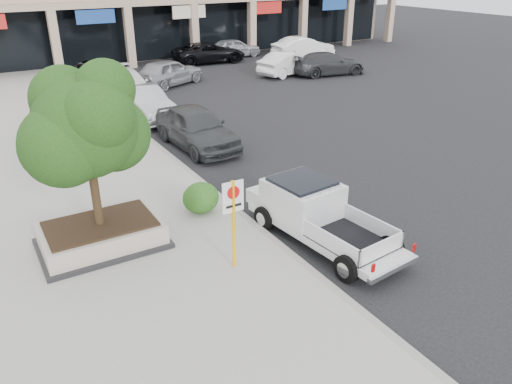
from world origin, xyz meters
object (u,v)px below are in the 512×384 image
curb_car_b (145,103)px  curb_car_d (104,71)px  planter_tree (90,125)px  pickup_truck (324,217)px  planter (102,235)px  lot_car_f (303,47)px  curb_car_c (126,86)px  lot_car_a (168,72)px  lot_car_e (234,48)px  lot_car_b (289,63)px  lot_car_d (209,53)px  lot_car_c (328,64)px  no_parking_sign (233,213)px  curb_car_a (196,127)px

curb_car_b → curb_car_d: 9.09m
planter_tree → pickup_truck: size_ratio=0.80×
planter → lot_car_f: lot_car_f is taller
curb_car_c → pickup_truck: bearing=-88.4°
planter_tree → lot_car_a: size_ratio=0.83×
lot_car_e → planter: bearing=142.2°
lot_car_b → lot_car_d: lot_car_b is taller
curb_car_b → curb_car_c: 3.96m
lot_car_c → curb_car_c: bearing=97.9°
no_parking_sign → curb_car_d: (3.08, 22.89, -0.94)m
lot_car_e → curb_car_b: bearing=134.7°
planter → planter_tree: size_ratio=0.80×
curb_car_d → lot_car_d: size_ratio=0.92×
planter_tree → lot_car_d: planter_tree is taller
planter → lot_car_b: (16.92, 16.14, 0.29)m
curb_car_b → lot_car_a: lot_car_a is taller
lot_car_a → lot_car_e: bearing=-75.8°
curb_car_a → lot_car_d: 18.74m
curb_car_d → lot_car_e: size_ratio=1.16×
pickup_truck → lot_car_b: size_ratio=1.07×
curb_car_d → lot_car_e: (11.30, 3.68, 0.04)m
planter_tree → lot_car_e: bearing=54.8°
curb_car_c → lot_car_f: bearing=21.8°
curb_car_b → lot_car_d: (9.10, 11.65, -0.01)m
curb_car_b → lot_car_e: curb_car_b is taller
pickup_truck → lot_car_f: lot_car_f is taller
planter → lot_car_b: 23.39m
planter → curb_car_c: (5.41, 15.10, 0.33)m
no_parking_sign → lot_car_c: no_parking_sign is taller
no_parking_sign → pickup_truck: size_ratio=0.46×
pickup_truck → lot_car_d: pickup_truck is taller
no_parking_sign → lot_car_e: (14.38, 26.57, -0.90)m
curb_car_a → lot_car_c: size_ratio=0.96×
lot_car_a → lot_car_d: 7.80m
lot_car_b → lot_car_c: lot_car_b is taller
lot_car_a → lot_car_f: size_ratio=0.97×
planter_tree → curb_car_a: bearing=47.9°
lot_car_b → curb_car_a: bearing=117.7°
planter → planter_tree: 2.95m
no_parking_sign → curb_car_d: no_parking_sign is taller
lot_car_a → lot_car_c: size_ratio=0.94×
pickup_truck → curb_car_d: (0.34, 22.89, -0.09)m
planter → lot_car_e: size_ratio=0.74×
pickup_truck → planter_tree: bearing=145.3°
lot_car_d → pickup_truck: bearing=165.9°
planter_tree → lot_car_e: size_ratio=0.93×
curb_car_c → lot_car_c: size_ratio=1.08×
curb_car_c → lot_car_f: lot_car_f is taller
no_parking_sign → lot_car_e: no_parking_sign is taller
lot_car_a → lot_car_c: 10.72m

